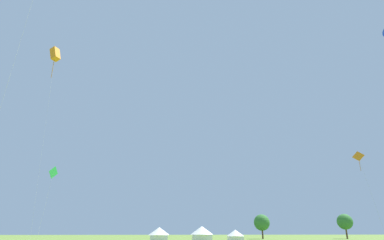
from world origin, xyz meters
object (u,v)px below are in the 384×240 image
object	(u,v)px
kite_orange_box	(55,54)
festival_tent_center	(202,233)
kite_orange_diamond	(359,158)
kite_green_diamond	(53,173)
tree_distant_right	(262,223)
festival_tent_left	(235,235)
tree_distant_left	(345,222)
festival_tent_right	(159,234)

from	to	relation	value
kite_orange_box	festival_tent_center	bearing A→B (deg)	28.86
kite_orange_diamond	kite_green_diamond	bearing A→B (deg)	167.88
tree_distant_right	kite_orange_box	bearing A→B (deg)	-141.57
kite_green_diamond	festival_tent_left	distance (m)	38.61
festival_tent_center	tree_distant_left	size ratio (longest dim) A/B	0.69
festival_tent_left	tree_distant_right	world-z (taller)	tree_distant_right
kite_green_diamond	tree_distant_right	world-z (taller)	kite_green_diamond
tree_distant_left	kite_orange_box	bearing A→B (deg)	-152.52
kite_green_diamond	festival_tent_right	distance (m)	25.41
festival_tent_right	tree_distant_right	bearing A→B (deg)	38.44
kite_green_diamond	tree_distant_left	xyz separation A→B (m)	(72.15, 37.82, -6.59)
festival_tent_center	tree_distant_right	distance (m)	31.05
kite_orange_diamond	kite_orange_box	xyz separation A→B (m)	(-50.45, 9.24, 20.93)
kite_green_diamond	tree_distant_left	bearing A→B (deg)	27.66
kite_orange_box	festival_tent_left	size ratio (longest dim) A/B	9.45
festival_tent_left	tree_distant_left	bearing A→B (deg)	30.71
festival_tent_center	festival_tent_left	world-z (taller)	festival_tent_center
kite_orange_box	tree_distant_right	distance (m)	69.90
tree_distant_left	tree_distant_right	size ratio (longest dim) A/B	1.03
festival_tent_left	festival_tent_right	bearing A→B (deg)	180.00
festival_tent_left	festival_tent_center	bearing A→B (deg)	180.00
kite_green_diamond	festival_tent_center	world-z (taller)	kite_green_diamond
kite_orange_diamond	tree_distant_right	distance (m)	49.44
kite_green_diamond	tree_distant_left	size ratio (longest dim) A/B	1.80
kite_green_diamond	tree_distant_right	size ratio (longest dim) A/B	1.85
kite_orange_diamond	kite_green_diamond	size ratio (longest dim) A/B	1.10
kite_orange_box	festival_tent_left	world-z (taller)	kite_orange_box
festival_tent_center	festival_tent_left	xyz separation A→B (m)	(7.17, 0.00, -0.39)
kite_orange_box	festival_tent_right	bearing A→B (deg)	38.42
kite_green_diamond	festival_tent_right	world-z (taller)	kite_green_diamond
kite_green_diamond	festival_tent_center	size ratio (longest dim) A/B	2.60
tree_distant_right	festival_tent_center	bearing A→B (deg)	-131.15
festival_tent_center	tree_distant_left	xyz separation A→B (m)	(45.26, 22.62, 2.97)
festival_tent_right	tree_distant_left	bearing A→B (deg)	22.64
kite_green_diamond	tree_distant_left	distance (m)	81.73
kite_orange_box	festival_tent_center	size ratio (longest dim) A/B	7.29
tree_distant_left	tree_distant_right	world-z (taller)	tree_distant_left
kite_orange_box	festival_tent_right	xyz separation A→B (m)	(20.47, 16.24, -31.84)
festival_tent_center	tree_distant_right	world-z (taller)	tree_distant_right
kite_orange_box	tree_distant_right	size ratio (longest dim) A/B	5.18
festival_tent_left	kite_orange_box	bearing A→B (deg)	-156.09
kite_orange_diamond	tree_distant_right	bearing A→B (deg)	90.75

